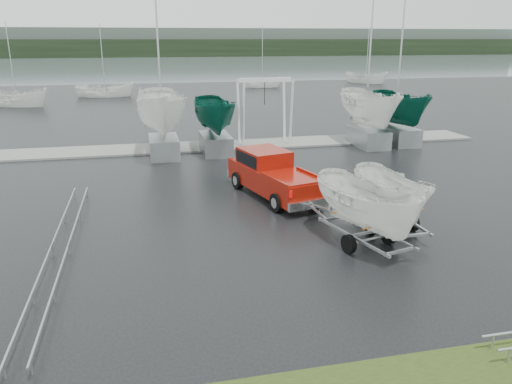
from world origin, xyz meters
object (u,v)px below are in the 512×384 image
pickup_truck (271,173)px  trailer_parked (395,157)px  boat_hoist (265,102)px  trailer_hitched (370,162)px

pickup_truck → trailer_parked: trailer_parked is taller
boat_hoist → trailer_hitched: bearing=-92.4°
trailer_parked → boat_hoist: 15.36m
pickup_truck → trailer_parked: (2.96, -4.99, 1.66)m
trailer_hitched → trailer_parked: (1.41, 1.08, -0.16)m
pickup_truck → trailer_parked: bearing=-73.6°
pickup_truck → trailer_hitched: size_ratio=1.14×
boat_hoist → trailer_parked: bearing=-87.3°
trailer_parked → boat_hoist: size_ratio=1.17×
trailer_parked → trailer_hitched: bearing=-143.6°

